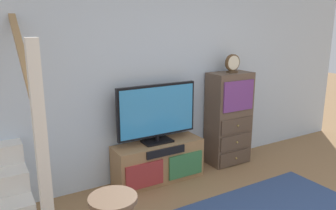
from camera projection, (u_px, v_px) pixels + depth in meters
The scene contains 5 objects.
back_wall at pixel (168, 68), 4.19m from camera, with size 6.40×0.12×2.70m, color silver.
media_console at pixel (158, 162), 4.08m from camera, with size 1.12×0.38×0.49m.
television at pixel (157, 112), 3.95m from camera, with size 1.02×0.22×0.71m.
side_cabinet at pixel (229, 119), 4.55m from camera, with size 0.58×0.38×1.26m.
desk_clock at pixel (232, 63), 4.36m from camera, with size 0.22×0.08×0.24m.
Camera 1 is at (-2.13, -1.14, 1.90)m, focal length 35.58 mm.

